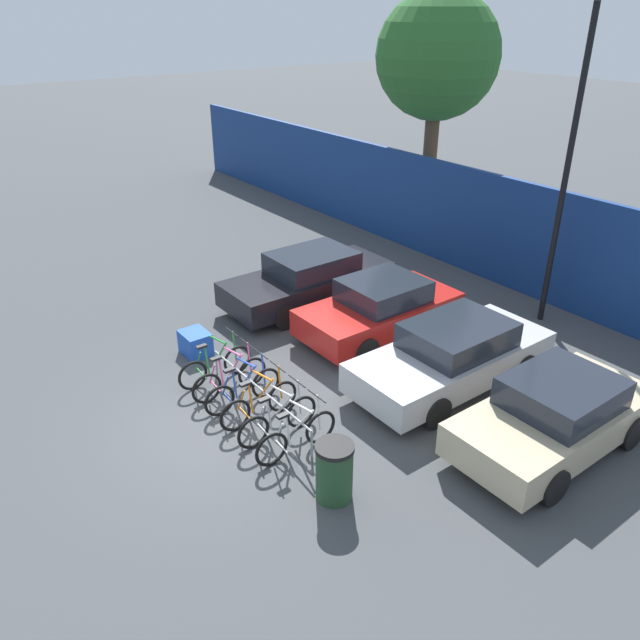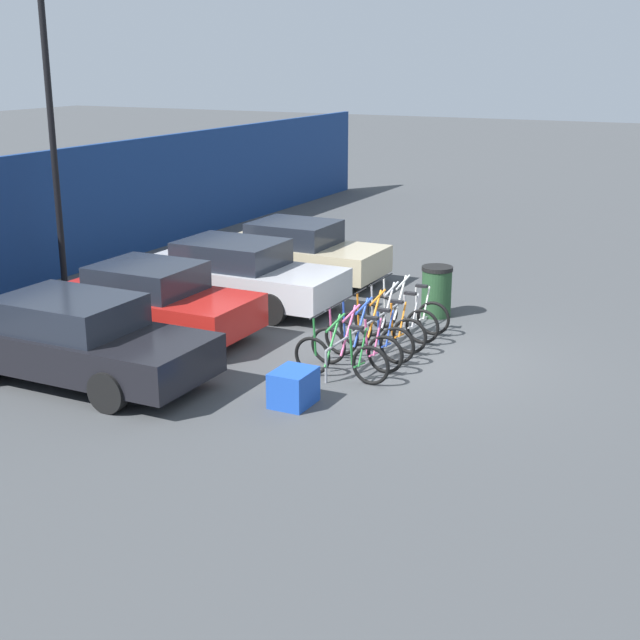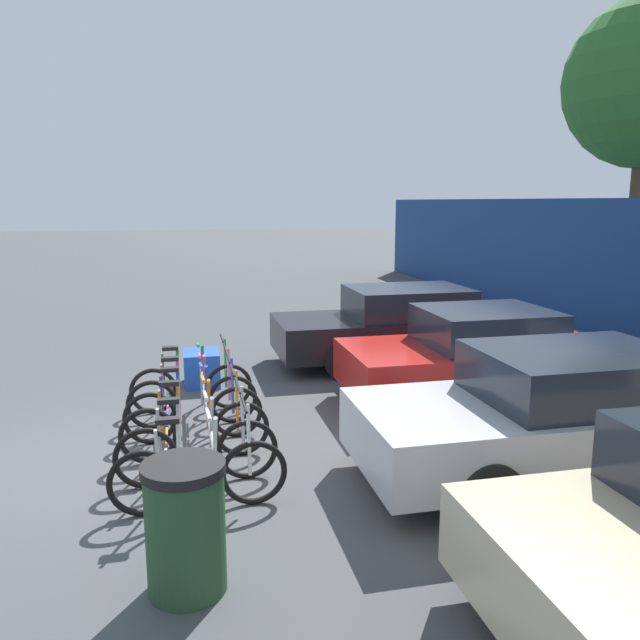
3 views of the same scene
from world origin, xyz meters
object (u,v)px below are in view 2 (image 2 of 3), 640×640
object	(u,v)px
car_silver	(236,274)
cargo_crate	(294,387)
bicycle_green	(341,358)
bicycle_blue	(369,339)
bicycle_pink	(356,347)
bicycle_orange	(382,330)
car_black	(74,340)
bike_rack	(369,326)
bicycle_silver	(396,320)
bicycle_white	(407,312)
car_red	(151,301)
lamp_post	(50,104)
trash_bin	(437,291)
car_beige	(298,252)

from	to	relation	value
car_silver	cargo_crate	bearing A→B (deg)	-139.51
bicycle_green	bicycle_blue	world-z (taller)	same
bicycle_pink	car_silver	xyz separation A→B (m)	(2.44, 3.89, 0.31)
bicycle_orange	car_black	world-z (taller)	car_black
bicycle_green	bicycle_blue	size ratio (longest dim) A/B	1.00
bicycle_orange	car_silver	xyz separation A→B (m)	(1.31, 3.89, 0.31)
bicycle_pink	car_black	world-z (taller)	car_black
bike_rack	bicycle_silver	distance (m)	0.91
bicycle_silver	car_silver	xyz separation A→B (m)	(0.67, 3.89, 0.31)
bicycle_pink	bicycle_white	size ratio (longest dim) A/B	1.00
car_black	car_red	bearing A→B (deg)	7.01
bicycle_pink	bicycle_orange	world-z (taller)	same
bicycle_blue	lamp_post	distance (m)	8.88
bicycle_blue	trash_bin	world-z (taller)	bicycle_blue
lamp_post	car_beige	bearing A→B (deg)	-52.79
bicycle_white	car_black	distance (m)	6.25
bicycle_orange	car_beige	distance (m)	5.37
bicycle_pink	cargo_crate	distance (m)	1.91
car_silver	trash_bin	size ratio (longest dim) A/B	4.39
bicycle_white	car_red	distance (m)	4.84
bicycle_white	car_red	world-z (taller)	car_red
car_black	car_red	xyz separation A→B (m)	(2.45, 0.30, -0.00)
bicycle_orange	car_silver	distance (m)	4.11
bike_rack	bicycle_white	xyz separation A→B (m)	(1.48, -0.15, -0.11)
car_beige	car_silver	bearing A→B (deg)	176.94
bicycle_orange	bike_rack	bearing A→B (deg)	148.99
bicycle_white	cargo_crate	distance (m)	4.27
bicycle_pink	bicycle_silver	xyz separation A→B (m)	(1.77, 0.00, 0.00)
bicycle_pink	car_black	distance (m)	4.63
bicycle_blue	car_beige	world-z (taller)	car_beige
bicycle_pink	car_red	world-z (taller)	car_red
car_red	car_beige	world-z (taller)	same
car_black	cargo_crate	xyz separation A→B (m)	(0.65, -3.67, -0.42)
bicycle_orange	car_beige	world-z (taller)	car_beige
car_beige	trash_bin	xyz separation A→B (m)	(-1.34, -3.89, -0.17)
bike_rack	bicycle_orange	world-z (taller)	bicycle_orange
car_black	car_silver	bearing A→B (deg)	0.36
bicycle_silver	car_beige	world-z (taller)	car_beige
bicycle_green	bicycle_silver	bearing A→B (deg)	-1.88
bicycle_blue	lamp_post	world-z (taller)	lamp_post
lamp_post	bicycle_orange	bearing A→B (deg)	-94.46
bicycle_green	bicycle_silver	size ratio (longest dim) A/B	1.00
trash_bin	cargo_crate	xyz separation A→B (m)	(-5.52, 0.32, -0.24)
bicycle_silver	cargo_crate	bearing A→B (deg)	175.07
bicycle_pink	car_black	xyz separation A→B (m)	(-2.55, 3.86, 0.32)
bicycle_blue	cargo_crate	world-z (taller)	bicycle_blue
car_red	trash_bin	distance (m)	5.69
car_black	bicycle_orange	bearing A→B (deg)	-46.37
car_silver	trash_bin	bearing A→B (deg)	-73.68
bicycle_green	lamp_post	bearing A→B (deg)	71.65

